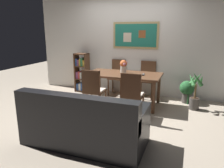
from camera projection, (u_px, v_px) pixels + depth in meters
The scene contains 13 objects.
ground_plane at pixel (108, 112), 4.51m from camera, with size 12.00×12.00×0.00m, color tan.
wall_back_with_painting at pixel (130, 45), 5.61m from camera, with size 5.20×0.14×2.60m.
dining_table at pixel (123, 77), 4.85m from camera, with size 1.67×0.87×0.72m.
dining_chair_near_left at pixel (93, 88), 4.35m from camera, with size 0.40×0.41×0.91m.
dining_chair_far_left at pixel (118, 74), 5.72m from camera, with size 0.40×0.41×0.91m.
dining_chair_far_right at pixel (147, 76), 5.43m from camera, with size 0.40×0.41×0.91m.
dining_chair_near_right at pixel (132, 92), 4.05m from camera, with size 0.40×0.41×0.91m.
leather_couch at pixel (84, 125), 3.17m from camera, with size 1.80×0.84×0.84m.
bookshelf at pixel (82, 73), 5.95m from camera, with size 0.36×0.28×1.06m.
potted_ivy at pixel (187, 90), 5.02m from camera, with size 0.33×0.33×0.55m.
potted_palm at pixel (195, 93), 4.57m from camera, with size 0.36×0.34×0.86m.
flower_vase at pixel (123, 66), 4.86m from camera, with size 0.17×0.18×0.30m.
tv_remote at pixel (143, 74), 4.67m from camera, with size 0.06×0.16×0.02m.
Camera 1 is at (1.55, -3.94, 1.67)m, focal length 34.41 mm.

